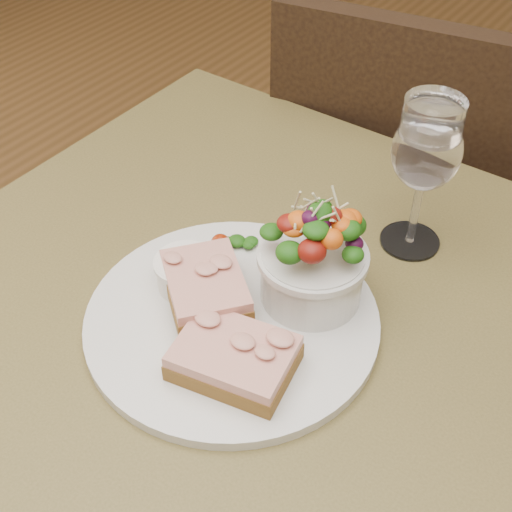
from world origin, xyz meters
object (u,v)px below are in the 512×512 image
Objects in this scene: chair_far at (398,274)px; cafe_table at (253,383)px; ramekin at (186,272)px; salad_bowl at (313,254)px; wine_glass at (426,155)px; sandwich_back at (205,286)px; dinner_plate at (232,320)px; sandwich_front at (234,358)px.

cafe_table is at bearing 86.93° from chair_far.
chair_far is 14.23× the size of ramekin.
salad_bowl is 0.73× the size of wine_glass.
cafe_table is at bearing 52.37° from sandwich_back.
cafe_table is 0.11m from dinner_plate.
salad_bowl is (0.05, 0.07, 0.07)m from dinner_plate.
chair_far is 0.85m from sandwich_front.
ramekin is (-0.00, -0.62, 0.49)m from chair_far.
sandwich_back is at bearing -166.39° from cafe_table.
sandwich_back is (0.03, -0.63, 0.49)m from chair_far.
ramekin is (-0.07, 0.01, 0.03)m from dinner_plate.
dinner_plate is at bearing 37.95° from sandwich_back.
sandwich_front is 0.09m from sandwich_back.
sandwich_front is 0.71× the size of wine_glass.
sandwich_back is 2.06× the size of ramekin.
ramekin is 0.50× the size of salad_bowl.
wine_glass is at bearing 74.51° from salad_bowl.
salad_bowl reaches higher than sandwich_back.
sandwich_back reaches higher than cafe_table.
chair_far is 7.09× the size of salad_bowl.
wine_glass is (0.13, 0.22, 0.09)m from sandwich_back.
wine_glass is at bearing 70.38° from cafe_table.
salad_bowl is (0.11, -0.56, 0.53)m from chair_far.
cafe_table is 0.15m from sandwich_back.
salad_bowl is (0.03, 0.06, 0.17)m from cafe_table.
sandwich_back is at bearing 179.19° from dinner_plate.
chair_far reaches higher than dinner_plate.
wine_glass is at bearing 100.45° from chair_far.
chair_far is at bearing 131.28° from sandwich_back.
dinner_plate is 2.41× the size of salad_bowl.
cafe_table is at bearing -119.30° from salad_bowl.
dinner_plate is 0.07m from sandwich_front.
sandwich_front is at bearing -29.41° from ramekin.
wine_glass is (0.05, 0.28, 0.10)m from sandwich_front.
sandwich_back is (-0.03, 0.00, 0.03)m from dinner_plate.
salad_bowl is at bearing 60.70° from cafe_table.
wine_glass is (0.16, 0.22, 0.09)m from ramekin.
sandwich_back is 0.74× the size of wine_glass.
wine_glass reaches higher than salad_bowl.
cafe_table is 6.30× the size of salad_bowl.
sandwich_front is at bearing -51.05° from dinner_plate.
chair_far reaches higher than ramekin.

